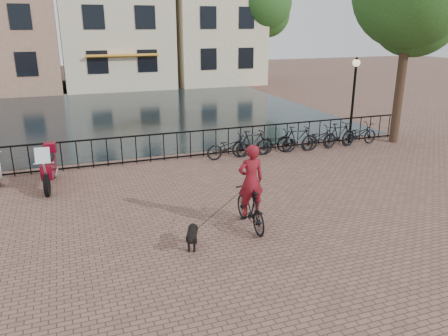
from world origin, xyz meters
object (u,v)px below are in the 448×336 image
object	(u,v)px
lamp_post	(354,87)
motorcycle	(48,163)
dog	(192,236)
cyclist	(251,192)

from	to	relation	value
lamp_post	motorcycle	world-z (taller)	lamp_post
dog	cyclist	bearing A→B (deg)	38.85
dog	motorcycle	bearing A→B (deg)	141.15
dog	motorcycle	xyz separation A→B (m)	(-3.01, 5.20, 0.48)
cyclist	motorcycle	bearing A→B (deg)	-44.26
cyclist	motorcycle	xyz separation A→B (m)	(-4.63, 4.68, -0.17)
motorcycle	cyclist	bearing A→B (deg)	-40.59
cyclist	motorcycle	distance (m)	6.58
lamp_post	motorcycle	size ratio (longest dim) A/B	1.60
cyclist	dog	world-z (taller)	cyclist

